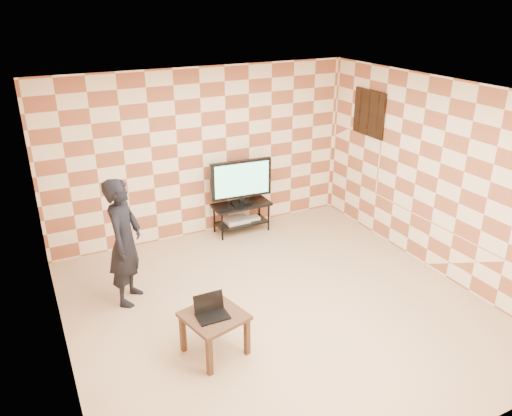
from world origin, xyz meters
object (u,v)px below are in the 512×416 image
object	(u,v)px
tv_stand	(241,211)
tv	(241,180)
person	(125,242)
side_table	(214,321)

from	to	relation	value
tv_stand	tv	xyz separation A→B (m)	(0.00, -0.00, 0.55)
tv	person	xyz separation A→B (m)	(-2.16, -1.20, -0.08)
tv	person	world-z (taller)	person
person	tv	bearing A→B (deg)	-28.12
side_table	person	distance (m)	1.64
side_table	person	bearing A→B (deg)	111.98
tv_stand	person	world-z (taller)	person
tv_stand	tv	size ratio (longest dim) A/B	0.93
tv	person	distance (m)	2.47
tv_stand	tv	bearing A→B (deg)	-85.67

